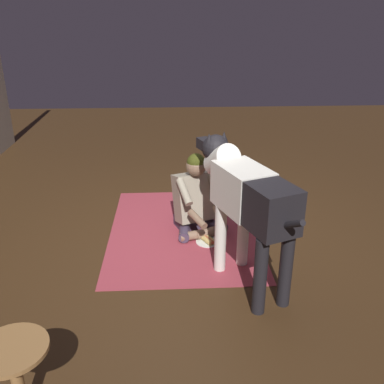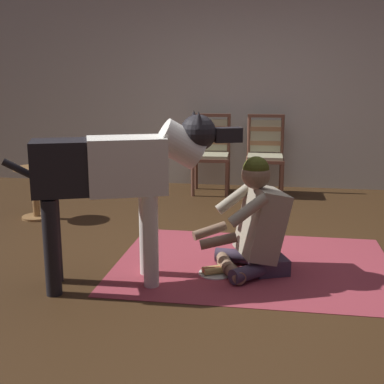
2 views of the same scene
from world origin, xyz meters
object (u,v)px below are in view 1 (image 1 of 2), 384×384
object	(u,v)px
large_dog	(245,196)
hot_dog_on_plate	(208,240)
round_side_table	(17,378)
person_sitting_on_floor	(196,200)

from	to	relation	value
large_dog	hot_dog_on_plate	distance (m)	1.03
large_dog	round_side_table	world-z (taller)	large_dog
person_sitting_on_floor	large_dog	size ratio (longest dim) A/B	0.57
round_side_table	hot_dog_on_plate	bearing A→B (deg)	-31.76
hot_dog_on_plate	round_side_table	xyz separation A→B (m)	(-2.01, 1.24, 0.29)
large_dog	round_side_table	bearing A→B (deg)	132.56
person_sitting_on_floor	round_side_table	bearing A→B (deg)	153.67
round_side_table	person_sitting_on_floor	bearing A→B (deg)	-26.33
hot_dog_on_plate	round_side_table	distance (m)	2.38
hot_dog_on_plate	large_dog	bearing A→B (deg)	-158.78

